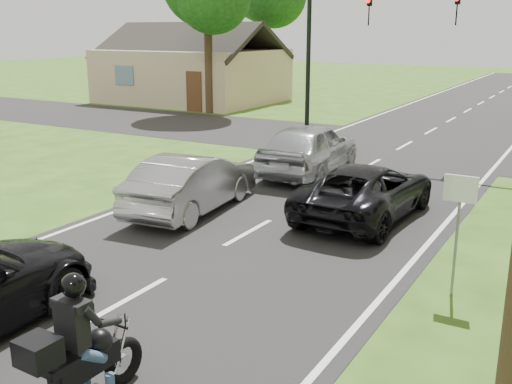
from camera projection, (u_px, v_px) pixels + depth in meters
ground at (128, 300)px, 10.15m from camera, size 140.00×140.00×0.00m
road at (348, 177)px, 18.49m from camera, size 8.00×100.00×0.01m
cross_road at (405, 146)px, 23.50m from camera, size 60.00×7.00×0.01m
motorcycle_rider at (74, 362)px, 6.95m from camera, size 0.59×2.10×1.81m
dark_suv at (366, 191)px, 14.43m from camera, size 2.35×4.81×1.32m
silver_sedan at (192, 183)px, 14.92m from camera, size 1.99×4.54×1.45m
silver_suv at (309, 148)px, 18.76m from camera, size 2.21×4.92×1.64m
traffic_signal at (497, 39)px, 19.12m from camera, size 6.38×0.44×6.00m
signal_pole_far at (308, 62)px, 26.89m from camera, size 0.20×0.20×6.00m
sign_white at (459, 206)px, 9.94m from camera, size 0.55×0.07×2.12m
house at (192, 73)px, 37.45m from camera, size 10.20×8.00×4.84m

